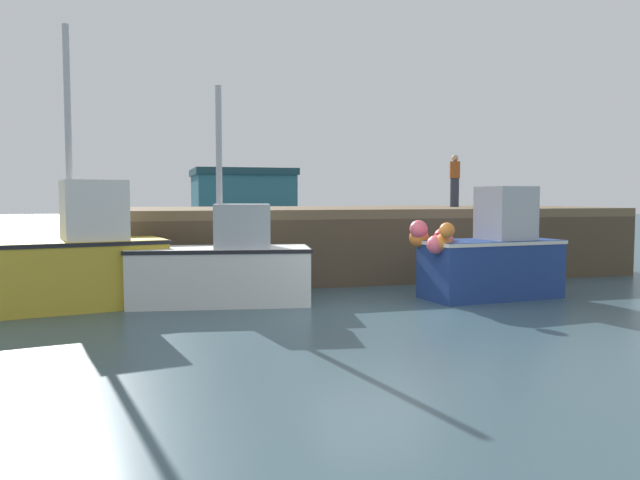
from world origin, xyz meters
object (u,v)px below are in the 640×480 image
fishing_boat_near_left (76,260)px  fishing_boat_mid (490,256)px  rowboat (487,281)px  dockworker (455,181)px  fishing_boat_near_right (224,266)px

fishing_boat_near_left → fishing_boat_mid: (9.18, -1.13, -0.05)m
fishing_boat_near_left → rowboat: (10.07, 0.49, -0.87)m
rowboat → fishing_boat_near_left: bearing=-177.2°
rowboat → dockworker: size_ratio=1.10×
rowboat → dockworker: bearing=73.7°
dockworker → fishing_boat_mid: bearing=-110.1°
dockworker → fishing_boat_near_left: bearing=-157.4°
fishing_boat_near_right → rowboat: fishing_boat_near_right is taller
fishing_boat_near_left → dockworker: bearing=22.6°
fishing_boat_near_left → fishing_boat_near_right: size_ratio=1.24×
dockworker → rowboat: bearing=-106.3°
fishing_boat_near_left → dockworker: 12.39m
fishing_boat_near_right → fishing_boat_mid: bearing=-7.7°
fishing_boat_mid → dockworker: size_ratio=2.08×
fishing_boat_mid → rowboat: (0.89, 1.62, -0.82)m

